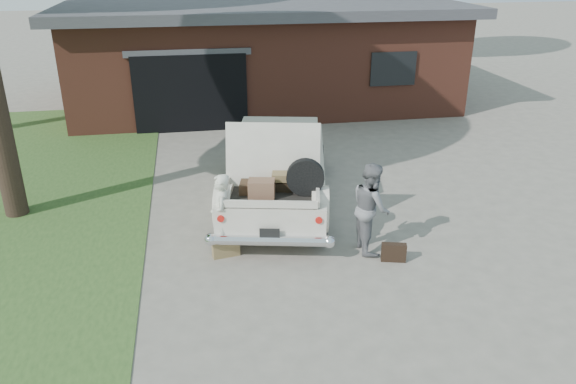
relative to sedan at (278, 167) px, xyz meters
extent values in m
plane|color=gray|center=(-0.15, -2.67, -0.75)|extent=(90.00, 90.00, 0.00)
cube|color=brown|center=(0.85, 8.83, 0.75)|extent=(12.00, 7.00, 3.00)
cube|color=#4C4C51|center=(0.85, 8.83, 2.40)|extent=(12.80, 7.80, 0.30)
cube|color=black|center=(-1.65, 5.38, 0.35)|extent=(3.20, 0.30, 2.20)
cube|color=#4C4C51|center=(-1.65, 5.31, 1.50)|extent=(3.50, 0.12, 0.18)
cube|color=black|center=(4.35, 5.31, 0.85)|extent=(1.40, 0.08, 1.00)
cube|color=silver|center=(0.00, 0.03, -0.13)|extent=(2.90, 5.26, 0.65)
cube|color=#B9B5A3|center=(0.07, 0.33, 0.44)|extent=(2.02, 2.29, 0.52)
cube|color=black|center=(0.27, 1.25, 0.42)|extent=(1.52, 0.40, 0.44)
cube|color=black|center=(-0.13, -0.60, 0.42)|extent=(1.52, 0.40, 0.44)
cylinder|color=black|center=(-1.21, -1.43, -0.42)|extent=(0.35, 0.69, 0.66)
cylinder|color=black|center=(0.50, -1.80, -0.42)|extent=(0.35, 0.69, 0.66)
cylinder|color=black|center=(-0.50, 1.87, -0.42)|extent=(0.35, 0.69, 0.66)
cylinder|color=black|center=(1.22, 1.50, -0.42)|extent=(0.35, 0.69, 0.66)
cylinder|color=silver|center=(-0.53, -2.45, -0.35)|extent=(2.03, 0.61, 0.18)
cylinder|color=#A5140F|center=(-1.31, -2.21, 0.03)|extent=(0.14, 0.12, 0.12)
cylinder|color=#A5140F|center=(0.28, -2.55, 0.03)|extent=(0.14, 0.12, 0.12)
cube|color=black|center=(-0.53, -2.47, -0.20)|extent=(0.34, 0.09, 0.17)
cube|color=black|center=(-0.39, -1.81, 0.22)|extent=(1.74, 1.40, 0.04)
cube|color=silver|center=(-1.17, -1.65, 0.31)|extent=(0.29, 1.08, 0.18)
cube|color=silver|center=(0.38, -1.98, 0.31)|extent=(0.29, 1.08, 0.18)
cube|color=silver|center=(-0.51, -2.35, 0.27)|extent=(1.57, 0.39, 0.12)
cube|color=silver|center=(-0.31, -1.41, 0.79)|extent=(1.70, 0.64, 1.12)
cube|color=#452E1D|center=(-0.66, -1.72, 0.33)|extent=(0.63, 0.47, 0.18)
cube|color=brown|center=(-0.59, -1.94, 0.39)|extent=(0.50, 0.38, 0.31)
cube|color=black|center=(-0.24, -1.64, 0.31)|extent=(0.57, 0.43, 0.16)
cube|color=olive|center=(-0.17, -1.70, 0.48)|extent=(0.43, 0.33, 0.14)
cylinder|color=black|center=(0.16, -1.99, 0.56)|extent=(0.67, 0.29, 0.65)
imported|color=silver|center=(-1.30, -2.03, -0.01)|extent=(0.37, 0.55, 1.47)
imported|color=slate|center=(1.26, -2.31, 0.05)|extent=(0.61, 0.79, 1.61)
cube|color=olive|center=(-1.25, -2.14, -0.57)|extent=(0.49, 0.23, 0.36)
cube|color=black|center=(1.54, -2.80, -0.59)|extent=(0.44, 0.24, 0.32)
camera|label=1|loc=(-1.68, -10.68, 4.16)|focal=35.00mm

